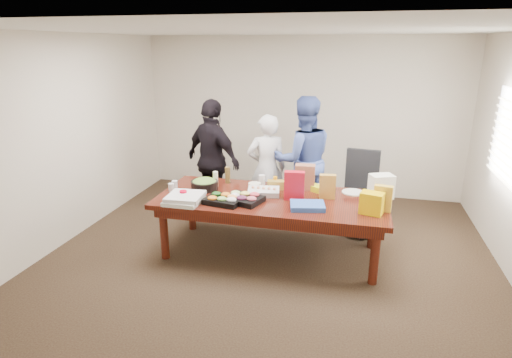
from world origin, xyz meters
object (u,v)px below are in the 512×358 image
(office_chair, at_px, (361,195))
(person_right, at_px, (303,160))
(conference_table, at_px, (271,226))
(salad_bowl, at_px, (204,185))
(sheet_cake, at_px, (264,192))
(person_center, at_px, (267,169))

(office_chair, xyz_separation_m, person_right, (-0.85, 0.28, 0.38))
(conference_table, relative_size, office_chair, 2.54)
(conference_table, height_order, salad_bowl, salad_bowl)
(conference_table, xyz_separation_m, person_right, (0.23, 1.18, 0.56))
(conference_table, bearing_deg, salad_bowl, 173.88)
(conference_table, xyz_separation_m, sheet_cake, (-0.12, 0.10, 0.41))
(conference_table, relative_size, salad_bowl, 7.95)
(person_center, bearing_deg, conference_table, 83.53)
(conference_table, height_order, person_center, person_center)
(person_right, bearing_deg, conference_table, 58.82)
(office_chair, bearing_deg, person_center, -179.08)
(sheet_cake, xyz_separation_m, salad_bowl, (-0.79, 0.00, 0.02))
(person_center, height_order, person_right, person_right)
(office_chair, bearing_deg, conference_table, -133.00)
(person_center, bearing_deg, salad_bowl, 35.04)
(office_chair, height_order, sheet_cake, office_chair)
(conference_table, bearing_deg, person_center, 105.38)
(office_chair, relative_size, salad_bowl, 3.13)
(office_chair, bearing_deg, sheet_cake, -139.01)
(office_chair, relative_size, person_right, 0.59)
(office_chair, distance_m, person_center, 1.40)
(person_center, xyz_separation_m, salad_bowl, (-0.62, -0.95, 0.00))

